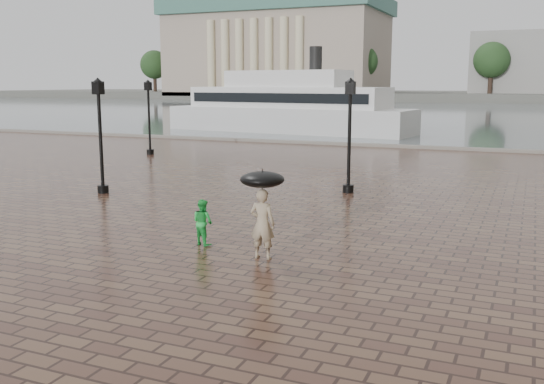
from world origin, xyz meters
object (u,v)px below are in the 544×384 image
(adult_pedestrian, at_px, (262,224))
(child_pedestrian, at_px, (203,222))
(street_lamps, at_px, (192,127))
(ferry_near, at_px, (288,107))

(adult_pedestrian, distance_m, child_pedestrian, 2.13)
(street_lamps, relative_size, adult_pedestrian, 8.70)
(child_pedestrian, bearing_deg, street_lamps, -39.00)
(street_lamps, bearing_deg, adult_pedestrian, -52.35)
(child_pedestrian, height_order, ferry_near, ferry_near)
(child_pedestrian, bearing_deg, adult_pedestrian, -176.70)
(child_pedestrian, distance_m, ferry_near, 38.81)
(child_pedestrian, xyz_separation_m, ferry_near, (-12.25, 36.79, 1.61))
(adult_pedestrian, relative_size, child_pedestrian, 1.42)
(street_lamps, xyz_separation_m, adult_pedestrian, (8.66, -11.23, -1.44))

